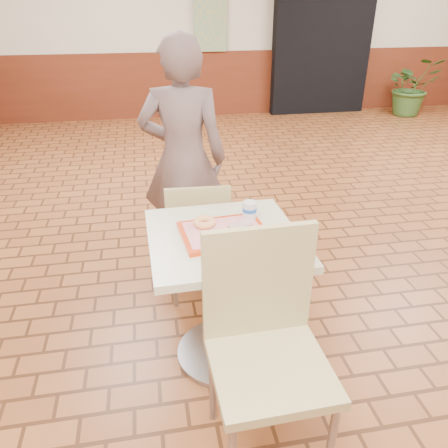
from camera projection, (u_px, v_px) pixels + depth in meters
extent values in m
cube|color=brown|center=(404.00, 277.00, 3.08)|extent=(8.00, 10.00, 0.01)
cube|color=beige|center=(248.00, 16.00, 6.75)|extent=(8.00, 0.01, 3.00)
cube|color=#5B2311|center=(247.00, 83.00, 7.19)|extent=(8.00, 0.04, 1.00)
cube|color=black|center=(322.00, 43.00, 7.02)|extent=(1.60, 0.22, 2.20)
cube|color=gray|center=(210.00, 9.00, 6.55)|extent=(0.50, 0.03, 1.20)
cube|color=beige|center=(224.00, 239.00, 2.08)|extent=(0.71, 0.71, 0.04)
cylinder|color=gray|center=(224.00, 302.00, 2.26)|extent=(0.08, 0.08, 0.71)
cylinder|color=gray|center=(224.00, 351.00, 2.42)|extent=(0.51, 0.51, 0.03)
cube|color=tan|center=(270.00, 369.00, 1.70)|extent=(0.47, 0.47, 0.04)
cube|color=tan|center=(258.00, 282.00, 1.76)|extent=(0.46, 0.04, 0.50)
cylinder|color=gray|center=(331.00, 445.00, 1.68)|extent=(0.03, 0.03, 0.45)
cylinder|color=gray|center=(213.00, 383.00, 1.95)|extent=(0.03, 0.03, 0.45)
cylinder|color=gray|center=(295.00, 370.00, 2.02)|extent=(0.03, 0.03, 0.45)
cube|color=tan|center=(197.00, 239.00, 2.78)|extent=(0.39, 0.39, 0.04)
cube|color=tan|center=(199.00, 220.00, 2.53)|extent=(0.38, 0.05, 0.41)
cylinder|color=gray|center=(220.00, 252.00, 3.03)|extent=(0.03, 0.03, 0.37)
cylinder|color=gray|center=(173.00, 255.00, 3.00)|extent=(0.03, 0.03, 0.37)
cylinder|color=gray|center=(226.00, 278.00, 2.75)|extent=(0.03, 0.03, 0.37)
cylinder|color=gray|center=(175.00, 282.00, 2.72)|extent=(0.03, 0.03, 0.37)
imported|color=#685351|center=(183.00, 160.00, 2.91)|extent=(0.64, 0.49, 1.59)
cube|color=red|center=(224.00, 233.00, 2.07)|extent=(0.40, 0.31, 0.02)
cube|color=#E18585|center=(224.00, 231.00, 2.06)|extent=(0.36, 0.27, 0.00)
torus|color=#F4A759|center=(205.00, 222.00, 2.10)|extent=(0.13, 0.13, 0.03)
ellipsoid|color=#E17941|center=(241.00, 229.00, 2.04)|extent=(0.14, 0.11, 0.03)
cube|color=white|center=(241.00, 225.00, 2.04)|extent=(0.13, 0.09, 0.01)
ellipsoid|color=#B66219|center=(231.00, 233.00, 2.02)|extent=(0.03, 0.03, 0.02)
cylinder|color=silver|center=(250.00, 210.00, 2.16)|extent=(0.07, 0.07, 0.09)
cylinder|color=blue|center=(250.00, 209.00, 2.16)|extent=(0.07, 0.07, 0.02)
imported|color=#335823|center=(412.00, 86.00, 7.12)|extent=(0.89, 0.79, 0.92)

